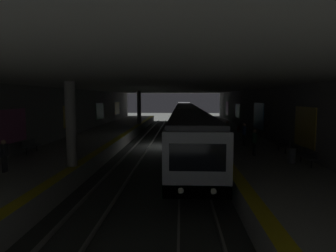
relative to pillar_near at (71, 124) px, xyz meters
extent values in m
plane|color=#383A38|center=(12.58, -4.35, -3.33)|extent=(120.00, 120.00, 0.00)
cube|color=gray|center=(12.58, -7.27, -3.25)|extent=(60.00, 0.09, 0.16)
cube|color=gray|center=(12.58, -5.83, -3.25)|extent=(60.00, 0.09, 0.16)
cube|color=gray|center=(12.58, -2.87, -3.25)|extent=(60.00, 0.09, 0.16)
cube|color=gray|center=(12.58, -1.43, -3.25)|extent=(60.00, 0.09, 0.16)
cube|color=#A8A59E|center=(12.58, -10.90, -2.80)|extent=(60.00, 5.30, 1.05)
cube|color=yellow|center=(12.58, -8.55, -2.27)|extent=(60.00, 0.60, 0.01)
cube|color=#A8A59E|center=(12.58, 2.20, -2.80)|extent=(60.00, 5.30, 1.05)
cube|color=yellow|center=(12.58, -0.15, -2.27)|extent=(60.00, 0.60, 0.01)
cube|color=slate|center=(12.58, -13.80, -0.53)|extent=(60.00, 0.50, 5.60)
cube|color=gold|center=(2.89, -13.52, -0.38)|extent=(2.92, 0.06, 2.49)
cube|color=#338CCC|center=(13.52, -13.52, -0.38)|extent=(3.56, 0.06, 2.53)
cube|color=#4CA566|center=(24.04, -13.52, -0.38)|extent=(2.86, 0.06, 1.86)
cube|color=#BF4C8C|center=(33.00, -13.52, -0.38)|extent=(2.64, 0.06, 2.20)
cube|color=slate|center=(12.58, 5.10, -0.53)|extent=(60.00, 0.50, 5.60)
cube|color=#BF4C8C|center=(2.69, 4.82, -0.38)|extent=(3.01, 0.06, 2.15)
cube|color=gold|center=(11.93, 4.82, -0.38)|extent=(2.51, 0.06, 2.06)
cube|color=#4CA566|center=(22.53, 4.82, -0.38)|extent=(3.33, 0.06, 2.09)
cube|color=gold|center=(32.91, 4.82, -0.38)|extent=(3.39, 0.06, 2.03)
cube|color=#ADAAA3|center=(12.58, -4.35, 2.47)|extent=(60.00, 19.40, 0.40)
cylinder|color=gray|center=(0.00, 0.00, 0.00)|extent=(0.56, 0.56, 4.55)
cylinder|color=gray|center=(25.28, 0.00, 0.00)|extent=(0.56, 0.56, 4.55)
cube|color=#B7BCC6|center=(5.12, -6.55, -1.27)|extent=(18.08, 2.80, 2.70)
cube|color=#14663D|center=(5.12, -6.55, -2.33)|extent=(18.08, 2.82, 0.56)
cube|color=black|center=(5.12, -6.55, -0.92)|extent=(16.63, 2.83, 0.90)
cube|color=#47474C|center=(5.12, -6.55, 0.21)|extent=(17.72, 2.58, 0.24)
cube|color=black|center=(0.14, -6.55, -2.79)|extent=(2.20, 1.64, 0.76)
cube|color=black|center=(10.09, -6.55, -2.79)|extent=(2.20, 1.64, 0.76)
cube|color=black|center=(-3.94, -6.55, -0.92)|extent=(0.04, 2.24, 1.10)
cylinder|color=silver|center=(-3.94, -7.20, -2.27)|extent=(0.04, 0.24, 0.24)
cylinder|color=silver|center=(-3.94, -5.90, -2.27)|extent=(0.04, 0.24, 0.24)
cube|color=#B7BCC6|center=(23.80, -6.55, -1.27)|extent=(18.08, 2.80, 2.70)
cube|color=#14663D|center=(23.80, -6.55, -2.33)|extent=(18.08, 2.82, 0.56)
cube|color=black|center=(23.80, -6.55, -0.92)|extent=(16.63, 2.83, 0.90)
cube|color=#47474C|center=(23.80, -6.55, 0.21)|extent=(17.72, 2.58, 0.24)
cube|color=black|center=(18.82, -6.55, -2.79)|extent=(2.20, 1.64, 0.76)
cube|color=black|center=(28.77, -6.55, -2.79)|extent=(2.20, 1.64, 0.76)
cube|color=#B7BCC6|center=(42.48, -6.55, -1.27)|extent=(18.08, 2.80, 2.70)
cube|color=#14663D|center=(42.48, -6.55, -2.33)|extent=(18.08, 2.82, 0.56)
cube|color=black|center=(42.48, -6.55, -0.92)|extent=(16.63, 2.83, 0.90)
cube|color=#47474C|center=(42.48, -6.55, 0.21)|extent=(17.72, 2.58, 0.24)
cube|color=black|center=(37.51, -6.55, -2.79)|extent=(2.20, 1.64, 0.76)
cube|color=black|center=(47.45, -6.55, -2.79)|extent=(2.20, 1.64, 0.76)
cylinder|color=#262628|center=(0.13, -12.80, -2.07)|extent=(0.08, 0.08, 0.42)
cylinder|color=#262628|center=(1.49, -12.80, -2.07)|extent=(0.08, 0.08, 0.42)
cube|color=#4C4C51|center=(0.81, -12.80, -1.82)|extent=(1.70, 0.44, 0.08)
cube|color=#4C4C51|center=(0.81, -13.02, -1.62)|extent=(1.70, 0.06, 0.40)
cylinder|color=#262628|center=(3.98, -12.80, -2.07)|extent=(0.08, 0.08, 0.42)
cylinder|color=#262628|center=(5.34, -12.80, -2.07)|extent=(0.08, 0.08, 0.42)
cube|color=#4C4C51|center=(4.66, -12.80, -1.82)|extent=(1.70, 0.44, 0.08)
cube|color=#4C4C51|center=(4.66, -13.02, -1.62)|extent=(1.70, 0.06, 0.40)
cylinder|color=#262628|center=(18.12, -12.80, -2.07)|extent=(0.08, 0.08, 0.42)
cylinder|color=#262628|center=(19.48, -12.80, -2.07)|extent=(0.08, 0.08, 0.42)
cube|color=#4C4C51|center=(18.80, -12.80, -1.82)|extent=(1.70, 0.44, 0.08)
cube|color=#4C4C51|center=(18.80, -13.02, -1.62)|extent=(1.70, 0.06, 0.40)
cylinder|color=#262628|center=(2.83, 4.10, -2.07)|extent=(0.08, 0.08, 0.42)
cylinder|color=#262628|center=(4.19, 4.10, -2.07)|extent=(0.08, 0.08, 0.42)
cube|color=#4C4C51|center=(3.51, 4.10, -1.82)|extent=(1.70, 0.44, 0.08)
cube|color=#4C4C51|center=(3.51, 4.32, -1.62)|extent=(1.70, 0.06, 0.40)
cylinder|color=black|center=(10.47, -10.00, -1.87)|extent=(0.16, 0.16, 0.82)
cylinder|color=black|center=(10.67, -10.00, -1.87)|extent=(0.16, 0.16, 0.82)
cube|color=#2D754C|center=(10.57, -10.00, -1.17)|extent=(0.36, 0.22, 0.58)
cylinder|color=#2D754C|center=(10.32, -10.00, -1.22)|extent=(0.10, 0.10, 0.55)
cylinder|color=#2D754C|center=(10.82, -10.00, -1.22)|extent=(0.10, 0.10, 0.55)
sphere|color=tan|center=(10.57, -10.00, -0.77)|extent=(0.22, 0.22, 0.22)
cylinder|color=#272727|center=(3.22, -10.59, -1.85)|extent=(0.16, 0.16, 0.85)
cylinder|color=#272727|center=(3.42, -10.59, -1.85)|extent=(0.16, 0.16, 0.85)
cube|color=#2D754C|center=(3.32, -10.59, -1.12)|extent=(0.36, 0.22, 0.60)
cylinder|color=#2D754C|center=(3.07, -10.59, -1.17)|extent=(0.10, 0.10, 0.57)
cylinder|color=#2D754C|center=(3.57, -10.59, -1.17)|extent=(0.10, 0.10, 0.57)
sphere|color=tan|center=(3.32, -10.59, -0.71)|extent=(0.23, 0.23, 0.23)
cylinder|color=#2D2D2D|center=(-1.49, 2.89, -1.86)|extent=(0.16, 0.16, 0.82)
cylinder|color=#2D2D2D|center=(-1.29, 2.89, -1.86)|extent=(0.16, 0.16, 0.82)
cube|color=#333338|center=(-1.39, 2.89, -1.16)|extent=(0.36, 0.22, 0.58)
cylinder|color=#333338|center=(-1.64, 2.89, -1.21)|extent=(0.10, 0.10, 0.55)
cylinder|color=#333338|center=(-1.14, 2.89, -1.21)|extent=(0.10, 0.10, 0.55)
sphere|color=tan|center=(-1.39, 2.89, -0.76)|extent=(0.22, 0.22, 0.22)
cylinder|color=black|center=(7.01, -10.75, -1.83)|extent=(0.16, 0.16, 0.88)
cylinder|color=black|center=(7.21, -10.75, -1.83)|extent=(0.16, 0.16, 0.88)
cube|color=#284C93|center=(7.11, -10.75, -1.08)|extent=(0.36, 0.22, 0.62)
cylinder|color=#284C93|center=(6.86, -10.75, -1.13)|extent=(0.10, 0.10, 0.59)
cylinder|color=#284C93|center=(7.36, -10.75, -1.13)|extent=(0.10, 0.10, 0.59)
sphere|color=tan|center=(7.11, -10.75, -0.65)|extent=(0.24, 0.24, 0.24)
cube|color=maroon|center=(16.36, -12.15, -1.94)|extent=(0.35, 0.23, 0.66)
cylinder|color=#333333|center=(16.36, -12.15, -1.46)|extent=(0.02, 0.02, 0.30)
cylinder|color=#595B5E|center=(1.20, -12.15, -1.85)|extent=(0.44, 0.44, 0.85)
camera|label=1|loc=(-15.16, -5.89, 1.45)|focal=30.90mm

